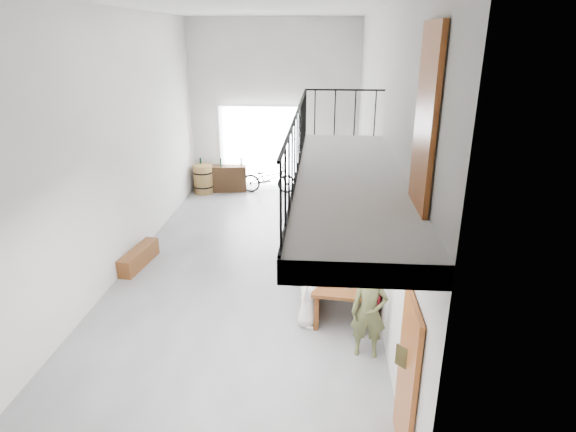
# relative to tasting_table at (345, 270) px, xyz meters

# --- Properties ---
(floor) EXTENTS (12.00, 12.00, 0.00)m
(floor) POSITION_rel_tasting_table_xyz_m (-2.11, 1.37, -0.71)
(floor) COLOR slate
(floor) RESTS_ON ground
(room_walls) EXTENTS (12.00, 12.00, 12.00)m
(room_walls) POSITION_rel_tasting_table_xyz_m (-2.11, 1.37, 2.85)
(room_walls) COLOR white
(room_walls) RESTS_ON ground
(gateway_portal) EXTENTS (2.80, 0.08, 2.80)m
(gateway_portal) POSITION_rel_tasting_table_xyz_m (-2.51, 7.31, 0.69)
(gateway_portal) COLOR white
(gateway_portal) RESTS_ON ground
(right_wall_decor) EXTENTS (0.07, 8.28, 5.07)m
(right_wall_decor) POSITION_rel_tasting_table_xyz_m (0.59, -0.50, 1.04)
(right_wall_decor) COLOR #99491A
(right_wall_decor) RESTS_ON ground
(balcony) EXTENTS (1.52, 5.62, 4.00)m
(balcony) POSITION_rel_tasting_table_xyz_m (-0.13, -1.76, 2.26)
(balcony) COLOR silver
(balcony) RESTS_ON ground
(tasting_table) EXTENTS (1.26, 2.51, 0.79)m
(tasting_table) POSITION_rel_tasting_table_xyz_m (0.00, 0.00, 0.00)
(tasting_table) COLOR brown
(tasting_table) RESTS_ON ground
(bench_inner) EXTENTS (0.36, 1.91, 0.44)m
(bench_inner) POSITION_rel_tasting_table_xyz_m (-0.61, 0.09, -0.49)
(bench_inner) COLOR brown
(bench_inner) RESTS_ON ground
(bench_wall) EXTENTS (0.26, 1.78, 0.41)m
(bench_wall) POSITION_rel_tasting_table_xyz_m (0.46, 0.05, -0.50)
(bench_wall) COLOR brown
(bench_wall) RESTS_ON ground
(tableware) EXTENTS (0.58, 1.90, 0.35)m
(tableware) POSITION_rel_tasting_table_xyz_m (0.01, 0.11, 0.22)
(tableware) COLOR #11331B
(tableware) RESTS_ON tasting_table
(side_bench) EXTENTS (0.48, 1.45, 0.40)m
(side_bench) POSITION_rel_tasting_table_xyz_m (-4.61, 1.30, -0.51)
(side_bench) COLOR brown
(side_bench) RESTS_ON ground
(oak_barrel) EXTENTS (0.65, 0.65, 0.95)m
(oak_barrel) POSITION_rel_tasting_table_xyz_m (-4.43, 6.77, -0.23)
(oak_barrel) COLOR olive
(oak_barrel) RESTS_ON ground
(serving_counter) EXTENTS (1.69, 0.68, 0.87)m
(serving_counter) POSITION_rel_tasting_table_xyz_m (-3.86, 7.02, -0.27)
(serving_counter) COLOR #362310
(serving_counter) RESTS_ON ground
(counter_bottles) EXTENTS (1.39, 0.23, 0.28)m
(counter_bottles) POSITION_rel_tasting_table_xyz_m (-3.86, 7.02, 0.30)
(counter_bottles) COLOR #11331B
(counter_bottles) RESTS_ON serving_counter
(guest_left_a) EXTENTS (0.60, 0.70, 1.22)m
(guest_left_a) POSITION_rel_tasting_table_xyz_m (-0.67, -0.82, -0.10)
(guest_left_a) COLOR white
(guest_left_a) RESTS_ON ground
(guest_left_b) EXTENTS (0.39, 0.50, 1.20)m
(guest_left_b) POSITION_rel_tasting_table_xyz_m (-0.67, -0.08, -0.11)
(guest_left_b) COLOR #216270
(guest_left_b) RESTS_ON ground
(guest_left_c) EXTENTS (0.60, 0.66, 1.10)m
(guest_left_c) POSITION_rel_tasting_table_xyz_m (-0.70, 0.37, -0.16)
(guest_left_c) COLOR white
(guest_left_c) RESTS_ON ground
(guest_left_d) EXTENTS (0.51, 0.77, 1.11)m
(guest_left_d) POSITION_rel_tasting_table_xyz_m (-0.80, 0.88, -0.15)
(guest_left_d) COLOR #216270
(guest_left_d) RESTS_ON ground
(guest_right_a) EXTENTS (0.29, 0.63, 1.05)m
(guest_right_a) POSITION_rel_tasting_table_xyz_m (0.53, -0.63, -0.18)
(guest_right_a) COLOR #AD1D28
(guest_right_a) RESTS_ON ground
(guest_right_b) EXTENTS (0.65, 1.12, 1.15)m
(guest_right_b) POSITION_rel_tasting_table_xyz_m (0.51, 0.05, -0.13)
(guest_right_b) COLOR black
(guest_right_b) RESTS_ON ground
(guest_right_c) EXTENTS (0.62, 0.74, 1.29)m
(guest_right_c) POSITION_rel_tasting_table_xyz_m (0.64, 0.73, -0.06)
(guest_right_c) COLOR white
(guest_right_c) RESTS_ON ground
(host_standing) EXTENTS (0.61, 0.43, 1.58)m
(host_standing) POSITION_rel_tasting_table_xyz_m (0.31, -1.62, 0.09)
(host_standing) COLOR brown
(host_standing) RESTS_ON ground
(potted_plant) EXTENTS (0.43, 0.37, 0.47)m
(potted_plant) POSITION_rel_tasting_table_xyz_m (0.34, 1.64, -0.47)
(potted_plant) COLOR #19481D
(potted_plant) RESTS_ON ground
(bicycle_near) EXTENTS (1.83, 0.66, 0.96)m
(bicycle_near) POSITION_rel_tasting_table_xyz_m (-2.26, 6.97, -0.23)
(bicycle_near) COLOR black
(bicycle_near) RESTS_ON ground
(bicycle_far) EXTENTS (1.58, 0.72, 0.92)m
(bicycle_far) POSITION_rel_tasting_table_xyz_m (-0.51, 6.29, -0.25)
(bicycle_far) COLOR black
(bicycle_far) RESTS_ON ground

